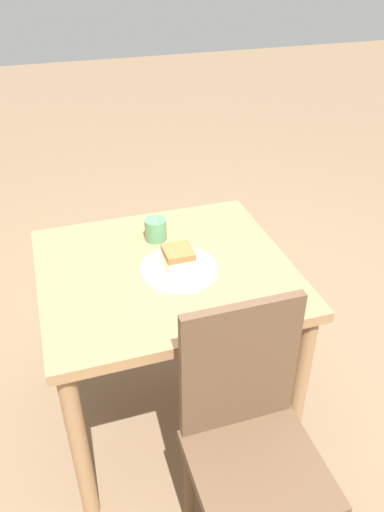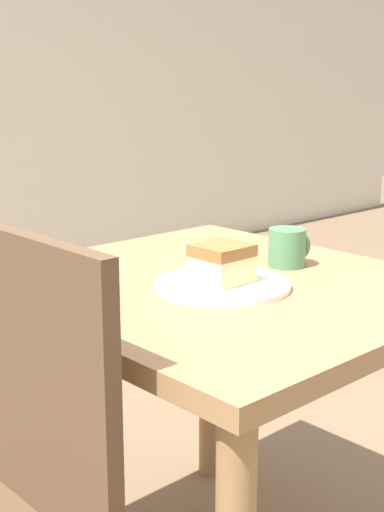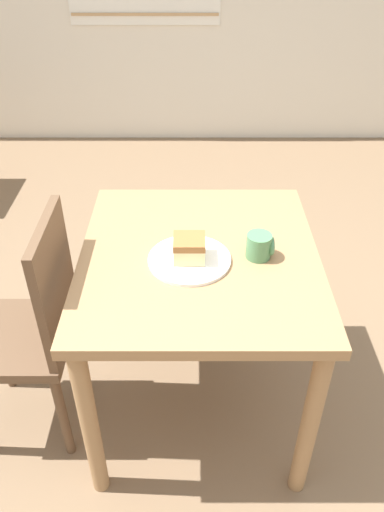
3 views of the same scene
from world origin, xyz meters
name	(u,v)px [view 3 (image 3 of 3)]	position (x,y,z in m)	size (l,w,h in m)	color
ground_plane	(202,437)	(0.00, 0.00, 0.00)	(14.00, 14.00, 0.00)	#7A6047
dining_table_near	(197,281)	(-0.02, 0.20, 0.65)	(0.82, 0.90, 0.77)	#9E754C
chair_near_window	(32,327)	(-0.62, 0.11, 0.52)	(0.39, 0.39, 0.95)	brown
plate	(188,260)	(-0.06, 0.16, 0.78)	(0.28, 0.28, 0.01)	white
cake_slice	(188,248)	(-0.06, 0.16, 0.82)	(0.10, 0.10, 0.08)	beige
coffee_mug	(258,246)	(0.18, 0.19, 0.81)	(0.09, 0.09, 0.09)	#4C8456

